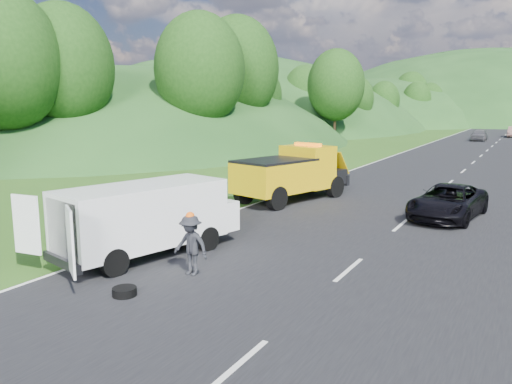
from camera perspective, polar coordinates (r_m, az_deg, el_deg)
The scene contains 13 objects.
ground at distance 17.17m, azimuth 3.21°, elevation -5.45°, with size 320.00×320.00×0.00m, color #38661E.
road_surface at distance 55.23m, azimuth 24.92°, elevation 4.32°, with size 14.00×200.00×0.02m, color black.
tree_line_left at distance 79.48m, azimuth 10.10°, elevation 6.53°, with size 14.00×140.00×14.00m, color #254D16, non-canonical shape.
tow_truck at distance 23.90m, azimuth 4.14°, elevation 2.16°, with size 3.86×6.68×2.71m.
white_van at distance 15.41m, azimuth -12.27°, elevation -2.66°, with size 4.07×6.68×2.22m.
woman at distance 19.72m, azimuth -6.27°, elevation -3.47°, with size 0.55×0.40×1.50m, color white.
child at distance 17.17m, azimuth -6.95°, elevation -5.52°, with size 0.49×0.38×1.01m, color #B4BB63.
worker at distance 13.81m, azimuth -7.38°, elevation -9.40°, with size 1.06×0.61×1.65m, color black.
suitcase at distance 19.45m, azimuth -10.97°, elevation -2.86°, with size 0.38×0.21×0.61m, color #555440.
spare_tire at distance 12.68m, azimuth -14.78°, elevation -11.46°, with size 0.58×0.58×0.20m, color black.
passing_suv at distance 21.68m, azimuth 20.97°, elevation -2.85°, with size 2.25×4.87×1.35m, color black.
dist_car_a at distance 69.78m, azimuth 24.13°, elevation 5.36°, with size 1.75×4.35×1.48m, color #414145.
dist_car_c at distance 107.77m, azimuth 26.68°, elevation 6.49°, with size 1.98×4.87×1.41m, color #975E4B.
Camera 1 is at (7.28, -14.87, 4.56)m, focal length 35.00 mm.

